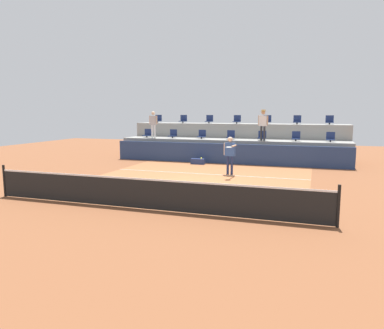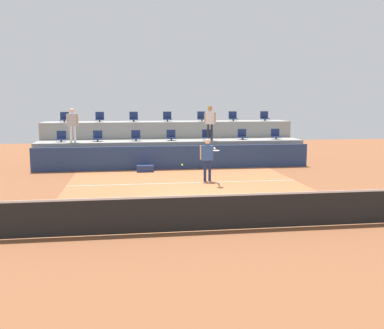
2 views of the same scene
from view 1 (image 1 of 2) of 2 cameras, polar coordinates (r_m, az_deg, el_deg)
ground_plane at (r=14.42m, az=-0.27°, el=-3.07°), size 40.00×40.00×0.00m
court_inner_paint at (r=15.36m, az=0.94°, el=-2.36°), size 9.00×10.00×0.01m
court_service_line at (r=16.67m, az=2.41°, el=-1.51°), size 9.00×0.06×0.00m
tennis_net at (r=10.70m, az=-7.26°, el=-4.39°), size 10.48×0.08×1.07m
sponsor_backboard at (r=20.05m, az=5.30°, el=1.67°), size 13.00×0.16×1.10m
seating_tier_lower at (r=21.30m, az=6.12°, el=2.25°), size 13.00×1.80×1.25m
seating_tier_upper at (r=23.01m, az=7.11°, el=3.74°), size 13.00×1.80×2.10m
stadium_chair_lower_far_left at (r=22.90m, az=-6.96°, el=4.76°), size 0.44×0.40×0.52m
stadium_chair_lower_left at (r=22.22m, az=-2.99°, el=4.70°), size 0.44×0.40×0.52m
stadium_chair_lower_mid_left at (r=21.61m, az=1.54°, el=4.61°), size 0.44×0.40×0.52m
stadium_chair_lower_center at (r=21.17m, az=6.04°, el=4.49°), size 0.44×0.40×0.52m
stadium_chair_lower_mid_right at (r=20.85m, az=10.85°, el=4.34°), size 0.44×0.40×0.52m
stadium_chair_lower_right at (r=20.68m, az=15.88°, el=4.14°), size 0.44×0.40×0.52m
stadium_chair_lower_far_right at (r=20.67m, az=20.76°, el=3.92°), size 0.44×0.40×0.52m
stadium_chair_upper_far_left at (r=24.53m, az=-5.31°, el=7.00°), size 0.44×0.40×0.52m
stadium_chair_upper_left at (r=23.86m, az=-1.37°, el=6.99°), size 0.44×0.40×0.52m
stadium_chair_upper_mid_left at (r=23.32m, az=2.71°, el=6.96°), size 0.44×0.40×0.52m
stadium_chair_upper_center at (r=22.89m, az=7.02°, el=6.88°), size 0.44×0.40×0.52m
stadium_chair_upper_mid_right at (r=22.59m, az=11.65°, el=6.76°), size 0.44×0.40×0.52m
stadium_chair_upper_right at (r=22.44m, az=16.06°, el=6.60°), size 0.44×0.40×0.52m
stadium_chair_upper_far_right at (r=22.43m, az=20.63°, el=6.40°), size 0.44×0.40×0.52m
tennis_player at (r=16.54m, az=5.92°, el=2.02°), size 0.61×1.23×1.71m
spectator_in_grey at (r=22.27m, az=-6.05°, el=6.56°), size 0.57×0.23×1.59m
spectator_with_hat at (r=20.42m, az=11.01°, el=6.54°), size 0.58×0.47×1.69m
tennis_ball at (r=16.13m, az=1.45°, el=1.00°), size 0.07×0.07×0.07m
equipment_bag at (r=19.86m, az=0.92°, el=0.48°), size 0.76×0.28×0.30m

